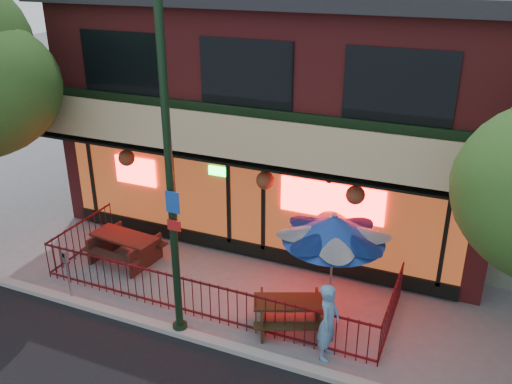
# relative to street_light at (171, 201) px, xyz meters

# --- Properties ---
(ground) EXTENTS (80.00, 80.00, 0.00)m
(ground) POSITION_rel_street_light_xyz_m (-0.00, 0.40, -3.15)
(ground) COLOR gray
(ground) RESTS_ON ground
(curb) EXTENTS (80.00, 0.25, 0.12)m
(curb) POSITION_rel_street_light_xyz_m (-0.00, -0.10, -3.09)
(curb) COLOR #999993
(curb) RESTS_ON ground
(restaurant_building) EXTENTS (12.96, 9.49, 8.05)m
(restaurant_building) POSITION_rel_street_light_xyz_m (-0.00, 7.51, 0.98)
(restaurant_building) COLOR maroon
(restaurant_building) RESTS_ON ground
(patio_fence) EXTENTS (8.44, 2.62, 1.00)m
(patio_fence) POSITION_rel_street_light_xyz_m (-0.00, 0.91, -2.52)
(patio_fence) COLOR #430E13
(patio_fence) RESTS_ON ground
(street_light) EXTENTS (0.43, 0.32, 7.00)m
(street_light) POSITION_rel_street_light_xyz_m (0.00, 0.00, 0.00)
(street_light) COLOR black
(street_light) RESTS_ON ground
(picnic_table_left) EXTENTS (1.93, 1.55, 0.77)m
(picnic_table_left) POSITION_rel_street_light_xyz_m (-2.88, 2.04, -2.64)
(picnic_table_left) COLOR #3E1D16
(picnic_table_left) RESTS_ON ground
(picnic_table_right) EXTENTS (1.96, 1.76, 0.69)m
(picnic_table_right) POSITION_rel_street_light_xyz_m (2.15, 1.10, -2.70)
(picnic_table_right) COLOR #342412
(picnic_table_right) RESTS_ON ground
(patio_umbrella) EXTENTS (2.23, 2.23, 2.55)m
(patio_umbrella) POSITION_rel_street_light_xyz_m (2.80, 1.95, -0.97)
(patio_umbrella) COLOR gray
(patio_umbrella) RESTS_ON ground
(pedestrian) EXTENTS (0.42, 0.63, 1.70)m
(pedestrian) POSITION_rel_street_light_xyz_m (3.17, 0.50, -2.30)
(pedestrian) COLOR #6196C3
(pedestrian) RESTS_ON ground
(parking_meter_near) EXTENTS (0.13, 0.12, 1.33)m
(parking_meter_near) POSITION_rel_street_light_xyz_m (-2.99, 0.00, -2.25)
(parking_meter_near) COLOR gray
(parking_meter_near) RESTS_ON ground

